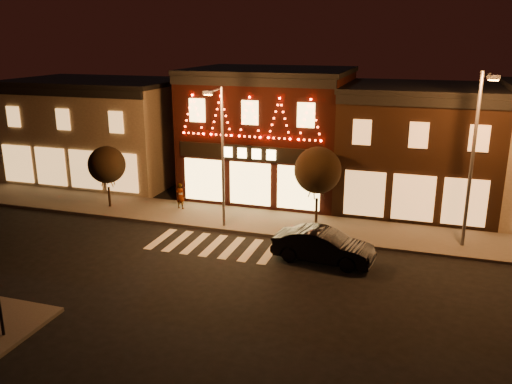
% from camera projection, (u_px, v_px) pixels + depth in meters
% --- Properties ---
extents(ground, '(120.00, 120.00, 0.00)m').
position_uv_depth(ground, '(179.00, 278.00, 23.36)').
color(ground, black).
rests_on(ground, ground).
extents(sidewalk_far, '(44.00, 4.00, 0.15)m').
position_uv_depth(sidewalk_far, '(273.00, 223.00, 30.05)').
color(sidewalk_far, '#47423D').
rests_on(sidewalk_far, ground).
extents(building_left, '(12.20, 8.28, 7.30)m').
position_uv_depth(building_left, '(100.00, 130.00, 38.90)').
color(building_left, '#726651').
rests_on(building_left, ground).
extents(building_pulp, '(10.20, 8.34, 8.30)m').
position_uv_depth(building_pulp, '(269.00, 132.00, 34.93)').
color(building_pulp, black).
rests_on(building_pulp, ground).
extents(building_right_a, '(9.20, 8.28, 7.50)m').
position_uv_depth(building_right_a, '(418.00, 147.00, 32.28)').
color(building_right_a, '#321D11').
rests_on(building_right_a, ground).
extents(streetlamp_mid, '(0.49, 1.74, 7.60)m').
position_uv_depth(streetlamp_mid, '(221.00, 147.00, 28.00)').
color(streetlamp_mid, '#59595E').
rests_on(streetlamp_mid, sidewalk_far).
extents(streetlamp_right, '(0.70, 1.97, 8.60)m').
position_uv_depth(streetlamp_right, '(475.00, 148.00, 25.00)').
color(streetlamp_right, '#59595E').
rests_on(streetlamp_right, sidewalk_far).
extents(tree_left, '(2.26, 2.26, 3.77)m').
position_uv_depth(tree_left, '(107.00, 165.00, 32.00)').
color(tree_left, black).
rests_on(tree_left, sidewalk_far).
extents(tree_right, '(2.60, 2.60, 4.34)m').
position_uv_depth(tree_right, '(318.00, 170.00, 29.06)').
color(tree_right, black).
rests_on(tree_right, sidewalk_far).
extents(dark_sedan, '(4.91, 2.16, 1.57)m').
position_uv_depth(dark_sedan, '(323.00, 246.00, 24.90)').
color(dark_sedan, black).
rests_on(dark_sedan, ground).
extents(pedestrian, '(0.63, 0.45, 1.60)m').
position_uv_depth(pedestrian, '(180.00, 196.00, 32.12)').
color(pedestrian, gray).
rests_on(pedestrian, sidewalk_far).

